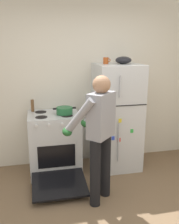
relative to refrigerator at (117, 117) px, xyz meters
The scene contains 8 objects.
kitchen_wall_back 0.83m from the refrigerator, 143.52° to the left, with size 6.00×0.10×2.70m, color silver.
refrigerator is the anchor object (origin of this frame).
stove_range 1.06m from the refrigerator, behind, with size 0.76×1.23×0.94m.
person_cook 1.02m from the refrigerator, 120.86° to the right, with size 0.65×0.68×1.60m.
red_pot 0.85m from the refrigerator, behind, with size 0.34×0.24×0.10m.
coffee_mug 0.89m from the refrigerator, 164.16° to the left, with size 0.11×0.08×0.10m.
pepper_mill 1.32m from the refrigerator, behind, with size 0.05×0.05×0.18m, color brown.
mixing_bowl 0.88m from the refrigerator, ahead, with size 0.24×0.24×0.11m, color black.
Camera 1 is at (-0.73, -2.11, 1.95)m, focal length 40.84 mm.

